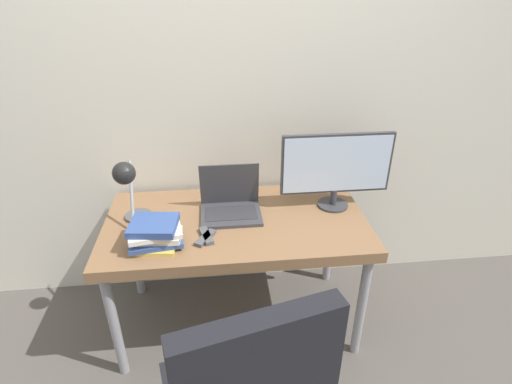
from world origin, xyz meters
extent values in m
plane|color=#514C47|center=(0.00, 0.00, 0.00)|extent=(12.00, 12.00, 0.00)
cube|color=beige|center=(0.00, 0.80, 1.30)|extent=(8.00, 0.05, 2.60)
cube|color=brown|center=(0.00, 0.37, 0.69)|extent=(1.38, 0.74, 0.06)
cylinder|color=gray|center=(-0.63, 0.06, 0.33)|extent=(0.05, 0.05, 0.66)
cylinder|color=gray|center=(0.63, 0.06, 0.33)|extent=(0.05, 0.05, 0.66)
cylinder|color=gray|center=(-0.63, 0.68, 0.33)|extent=(0.05, 0.05, 0.66)
cylinder|color=gray|center=(0.63, 0.68, 0.33)|extent=(0.05, 0.05, 0.66)
cube|color=#38383D|center=(-0.02, 0.41, 0.73)|extent=(0.32, 0.25, 0.02)
cube|color=#2D2D33|center=(-0.02, 0.41, 0.74)|extent=(0.27, 0.15, 0.00)
cube|color=#38383D|center=(-0.02, 0.51, 0.86)|extent=(0.32, 0.04, 0.25)
cube|color=navy|center=(-0.02, 0.51, 0.86)|extent=(0.29, 0.03, 0.22)
cylinder|color=#333338|center=(0.55, 0.46, 0.73)|extent=(0.17, 0.17, 0.01)
cylinder|color=#333338|center=(0.55, 0.46, 0.78)|extent=(0.04, 0.04, 0.09)
cube|color=#333338|center=(0.55, 0.46, 0.98)|extent=(0.60, 0.02, 0.34)
cube|color=silver|center=(0.55, 0.45, 0.98)|extent=(0.58, 0.00, 0.31)
cylinder|color=#4C4C51|center=(-0.52, 0.45, 0.73)|extent=(0.14, 0.14, 0.02)
cylinder|color=#99999E|center=(-0.52, 0.37, 0.89)|extent=(0.02, 0.16, 0.32)
sphere|color=black|center=(-0.52, 0.30, 1.05)|extent=(0.11, 0.11, 0.11)
cube|color=gold|center=(-0.40, 0.18, 0.73)|extent=(0.22, 0.21, 0.02)
cube|color=#334C8C|center=(-0.39, 0.17, 0.75)|extent=(0.27, 0.17, 0.02)
cube|color=silver|center=(-0.38, 0.18, 0.77)|extent=(0.23, 0.15, 0.03)
cube|color=silver|center=(-0.39, 0.17, 0.80)|extent=(0.26, 0.18, 0.02)
cube|color=#334C8C|center=(-0.40, 0.18, 0.83)|extent=(0.24, 0.21, 0.03)
cube|color=#4C4C51|center=(-0.16, 0.22, 0.73)|extent=(0.08, 0.15, 0.02)
cube|color=#4C4C51|center=(-0.16, 0.20, 0.73)|extent=(0.11, 0.14, 0.02)
camera|label=1|loc=(-0.09, -1.43, 1.86)|focal=28.00mm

